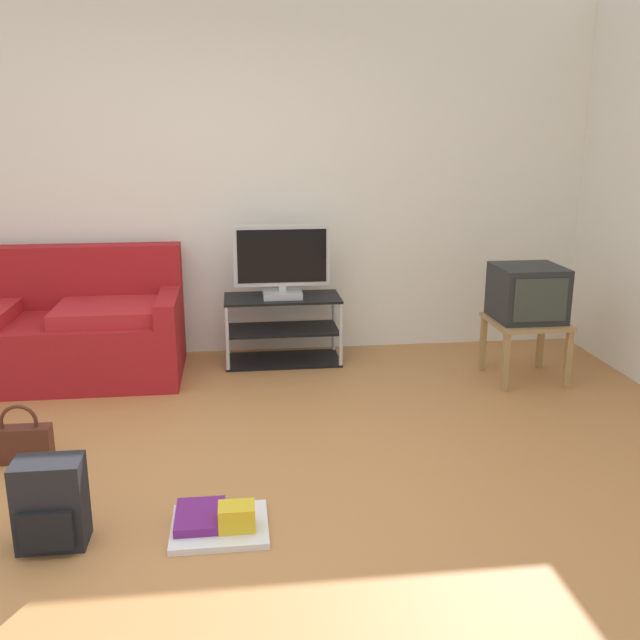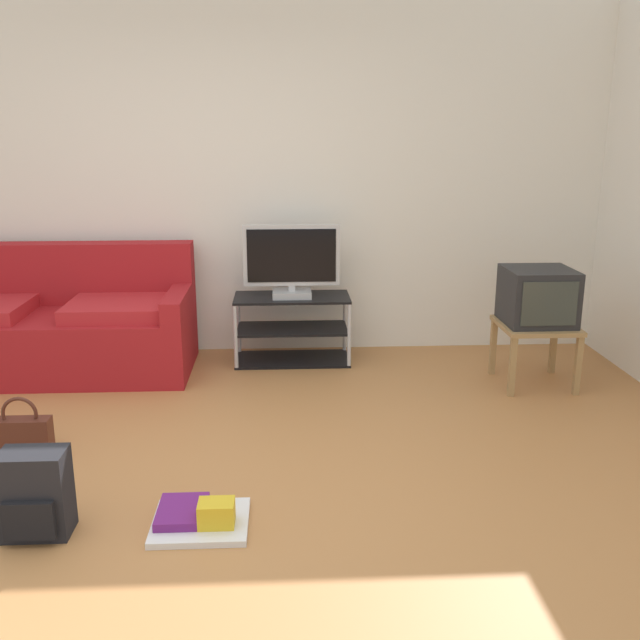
% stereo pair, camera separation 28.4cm
% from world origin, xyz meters
% --- Properties ---
extents(ground_plane, '(9.00, 9.80, 0.02)m').
position_xyz_m(ground_plane, '(0.00, 0.00, -0.01)').
color(ground_plane, '#B27542').
extents(wall_back, '(9.00, 0.10, 2.70)m').
position_xyz_m(wall_back, '(0.00, 2.45, 1.35)').
color(wall_back, silver).
rests_on(wall_back, ground_plane).
extents(couch, '(1.97, 0.86, 0.90)m').
position_xyz_m(couch, '(-1.17, 1.94, 0.33)').
color(couch, maroon).
rests_on(couch, ground_plane).
extents(tv_stand, '(0.87, 0.42, 0.51)m').
position_xyz_m(tv_stand, '(0.56, 2.08, 0.25)').
color(tv_stand, black).
rests_on(tv_stand, ground_plane).
extents(flat_tv, '(0.71, 0.22, 0.54)m').
position_xyz_m(flat_tv, '(0.56, 2.06, 0.78)').
color(flat_tv, '#B2B2B7').
rests_on(flat_tv, tv_stand).
extents(side_table, '(0.50, 0.50, 0.44)m').
position_xyz_m(side_table, '(2.23, 1.48, 0.37)').
color(side_table, '#9E7A4C').
rests_on(side_table, ground_plane).
extents(crt_tv, '(0.45, 0.44, 0.38)m').
position_xyz_m(crt_tv, '(2.23, 1.50, 0.63)').
color(crt_tv, '#232326').
rests_on(crt_tv, side_table).
extents(backpack, '(0.28, 0.25, 0.39)m').
position_xyz_m(backpack, '(-0.58, -0.27, 0.19)').
color(backpack, black).
rests_on(backpack, ground_plane).
extents(handbag, '(0.32, 0.11, 0.32)m').
position_xyz_m(handbag, '(-0.94, 0.56, 0.11)').
color(handbag, '#4C2319').
rests_on(handbag, ground_plane).
extents(floor_tray, '(0.43, 0.37, 0.14)m').
position_xyz_m(floor_tray, '(0.11, -0.24, 0.04)').
color(floor_tray, silver).
rests_on(floor_tray, ground_plane).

